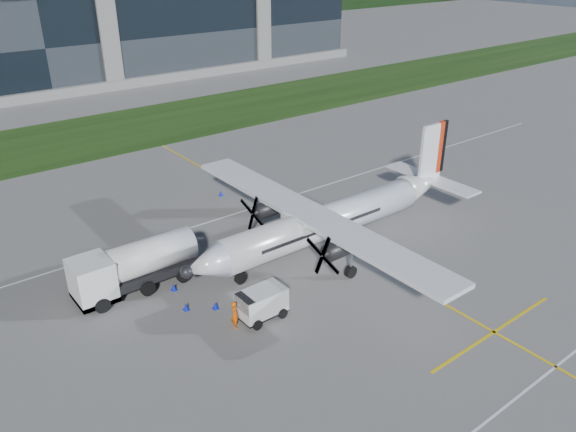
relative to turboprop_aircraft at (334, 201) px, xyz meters
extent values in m
plane|color=#5C5A58|center=(-2.30, 31.81, -4.01)|extent=(400.00, 400.00, 0.00)
cube|color=#17330D|center=(-2.30, 39.81, -3.99)|extent=(400.00, 18.00, 0.04)
cube|color=black|center=(-2.30, 71.81, 3.49)|extent=(120.00, 20.00, 15.00)
cube|color=yellow|center=(0.70, 1.81, -4.01)|extent=(0.20, 70.00, 0.01)
imported|color=#F25907|center=(-11.64, -3.96, -2.95)|extent=(0.76, 0.96, 2.14)
cone|color=#0B18BF|center=(-12.71, 2.13, -3.76)|extent=(0.36, 0.36, 0.50)
cone|color=#0B18BF|center=(-11.58, -1.50, -3.76)|extent=(0.36, 0.36, 0.50)
cone|color=#0B18BF|center=(-13.17, -0.45, -3.76)|extent=(0.36, 0.36, 0.50)
cone|color=#0B18BF|center=(-1.61, 14.00, -3.76)|extent=(0.36, 0.36, 0.50)
camera|label=1|loc=(-26.51, -28.48, 17.53)|focal=35.00mm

